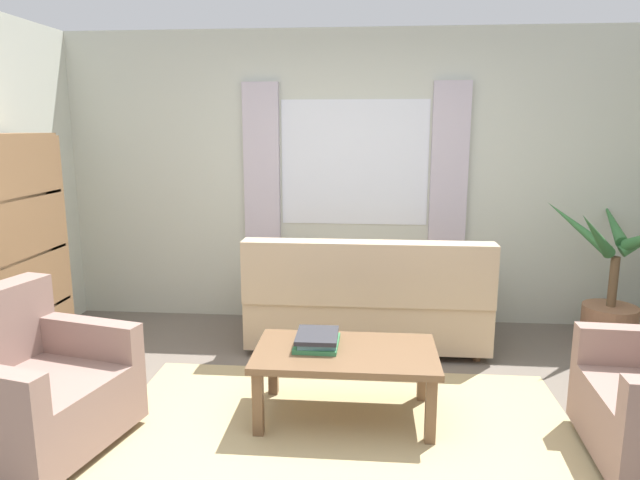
# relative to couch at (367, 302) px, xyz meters

# --- Properties ---
(ground_plane) EXTENTS (6.24, 6.24, 0.00)m
(ground_plane) POSITION_rel_couch_xyz_m (-0.13, -1.53, -0.37)
(ground_plane) COLOR #6B6056
(wall_back) EXTENTS (5.32, 0.12, 2.60)m
(wall_back) POSITION_rel_couch_xyz_m (-0.13, 0.73, 0.93)
(wall_back) COLOR beige
(wall_back) RESTS_ON ground_plane
(window_with_curtains) EXTENTS (1.98, 0.07, 1.40)m
(window_with_curtains) POSITION_rel_couch_xyz_m (-0.13, 0.65, 1.08)
(window_with_curtains) COLOR white
(area_rug) EXTENTS (2.75, 2.03, 0.01)m
(area_rug) POSITION_rel_couch_xyz_m (-0.13, -1.53, -0.36)
(area_rug) COLOR tan
(area_rug) RESTS_ON ground_plane
(couch) EXTENTS (1.90, 0.82, 0.92)m
(couch) POSITION_rel_couch_xyz_m (0.00, 0.00, 0.00)
(couch) COLOR tan
(couch) RESTS_ON ground_plane
(armchair_left) EXTENTS (0.99, 1.01, 0.88)m
(armchair_left) POSITION_rel_couch_xyz_m (-1.85, -1.67, -0.01)
(armchair_left) COLOR gray
(armchair_left) RESTS_ON ground_plane
(coffee_table) EXTENTS (1.10, 0.64, 0.44)m
(coffee_table) POSITION_rel_couch_xyz_m (-0.12, -1.19, 0.01)
(coffee_table) COLOR brown
(coffee_table) RESTS_ON ground_plane
(book_stack_on_table) EXTENTS (0.27, 0.34, 0.08)m
(book_stack_on_table) POSITION_rel_couch_xyz_m (-0.30, -1.13, 0.11)
(book_stack_on_table) COLOR #387F4C
(book_stack_on_table) RESTS_ON coffee_table
(potted_plant) EXTENTS (0.97, 1.30, 1.20)m
(potted_plant) POSITION_rel_couch_xyz_m (1.97, 0.17, 0.07)
(potted_plant) COLOR #9E6B4C
(potted_plant) RESTS_ON ground_plane
(bookshelf) EXTENTS (0.30, 0.94, 1.72)m
(bookshelf) POSITION_rel_couch_xyz_m (-2.48, -0.67, 0.52)
(bookshelf) COLOR olive
(bookshelf) RESTS_ON ground_plane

